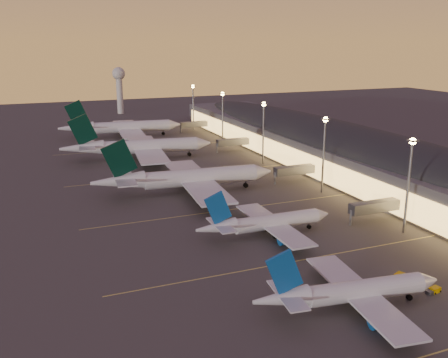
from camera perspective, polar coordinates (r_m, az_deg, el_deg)
ground at (r=123.69m, az=7.13°, el=-8.38°), size 700.00×700.00×0.00m
airliner_narrow_south at (r=100.42m, az=14.14°, el=-12.42°), size 38.78×34.89×13.84m
airliner_narrow_north at (r=132.41m, az=4.76°, el=-5.01°), size 38.43×34.20×13.77m
airliner_wide_near at (r=168.73m, az=-4.39°, el=0.07°), size 62.37×57.02×19.95m
airliner_wide_mid at (r=220.60m, az=-9.78°, el=3.62°), size 65.32×59.91×20.90m
airliner_wide_far at (r=273.94m, az=-11.63°, el=5.80°), size 64.80×59.28×20.72m
terminal_building at (r=211.65m, az=12.30°, el=3.93°), size 56.35×255.00×17.46m
light_masts at (r=190.30m, az=7.25°, el=5.59°), size 2.20×217.20×25.90m
radar_tower at (r=365.33m, az=-11.90°, el=10.74°), size 9.00×9.00×32.50m
lane_markings at (r=157.32m, az=0.02°, el=-2.98°), size 90.00×180.36×0.00m
baggage_tug_a at (r=113.16m, az=22.83°, el=-11.66°), size 3.72×2.05×1.05m
baggage_tug_b at (r=116.27m, az=19.29°, el=-10.52°), size 4.11×2.85×1.14m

